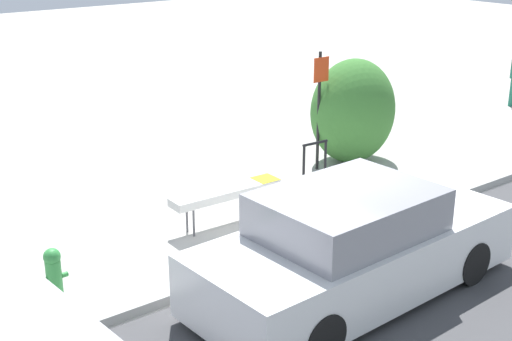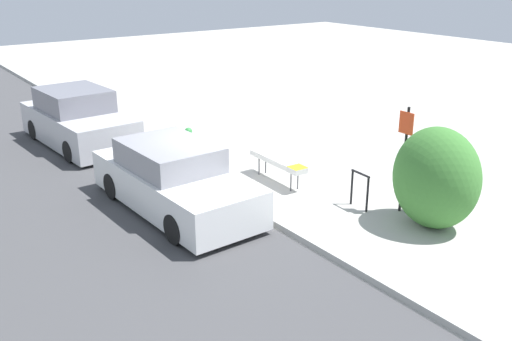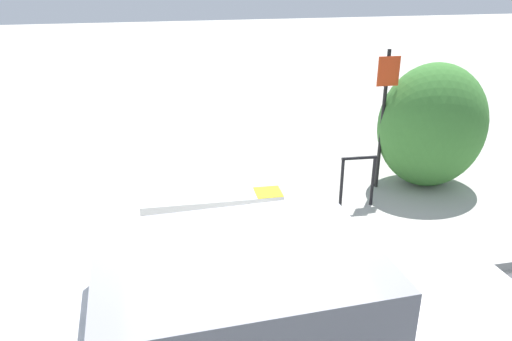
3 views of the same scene
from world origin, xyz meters
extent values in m
plane|color=#ADAAA3|center=(0.00, 0.00, 0.00)|extent=(60.00, 60.00, 0.00)
cube|color=#A8A8A3|center=(0.00, 0.00, 0.07)|extent=(60.00, 0.20, 0.13)
cylinder|color=#515156|center=(-0.81, 1.45, 0.24)|extent=(0.04, 0.04, 0.47)
cylinder|color=#515156|center=(0.52, 1.41, 0.24)|extent=(0.04, 0.04, 0.47)
cylinder|color=#515156|center=(-0.80, 1.66, 0.24)|extent=(0.04, 0.04, 0.47)
cylinder|color=#515156|center=(0.53, 1.62, 0.24)|extent=(0.04, 0.04, 0.47)
cube|color=silver|center=(-0.14, 1.53, 0.54)|extent=(1.92, 0.43, 0.13)
cube|color=yellow|center=(0.63, 1.51, 0.61)|extent=(0.37, 0.37, 0.01)
cylinder|color=black|center=(1.91, 2.01, 0.40)|extent=(0.05, 0.05, 0.80)
cylinder|color=black|center=(2.41, 1.98, 0.40)|extent=(0.05, 0.05, 0.80)
cylinder|color=black|center=(2.16, 2.00, 0.80)|extent=(0.55, 0.08, 0.05)
cylinder|color=black|center=(2.79, 2.61, 1.15)|extent=(0.06, 0.06, 2.30)
cube|color=red|center=(2.79, 2.57, 1.97)|extent=(0.36, 0.02, 0.46)
ellipsoid|color=#3D7A33|center=(3.66, 2.56, 1.04)|extent=(1.82, 1.50, 2.07)
cylinder|color=black|center=(1.27, -0.42, 0.30)|extent=(0.61, 0.20, 0.60)
cylinder|color=black|center=(-1.53, -0.52, 0.30)|extent=(0.61, 0.20, 0.60)
cube|color=gray|center=(-0.28, -1.30, 1.18)|extent=(2.23, 1.68, 0.56)
camera|label=1|loc=(-6.15, -7.06, 4.65)|focal=50.00mm
camera|label=2|loc=(10.18, -6.48, 5.04)|focal=40.00mm
camera|label=3|loc=(-0.84, -4.52, 3.51)|focal=35.00mm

